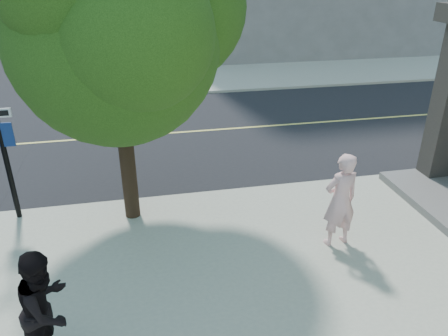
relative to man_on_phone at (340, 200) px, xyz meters
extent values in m
plane|color=black|center=(-6.05, 2.64, -1.10)|extent=(140.00, 140.00, 0.00)
cube|color=black|center=(-6.05, 7.14, -1.09)|extent=(140.00, 9.00, 0.01)
cube|color=#A6A693|center=(7.45, 24.14, -1.04)|extent=(29.00, 25.00, 0.12)
cube|color=#35302B|center=(3.65, 2.14, 1.12)|extent=(0.55, 0.55, 4.20)
imported|color=beige|center=(0.00, 0.00, 0.00)|extent=(0.77, 0.56, 1.95)
imported|color=black|center=(-5.09, -1.83, -0.06)|extent=(0.97, 1.08, 1.83)
cylinder|color=black|center=(-3.97, 1.89, 0.65)|extent=(0.32, 0.32, 3.25)
sphere|color=#2A5315|center=(-3.97, 1.89, 2.81)|extent=(3.97, 3.97, 3.97)
sphere|color=#2A5315|center=(-2.89, 2.44, 3.35)|extent=(3.07, 3.07, 3.07)
sphere|color=#2A5315|center=(-3.61, 0.90, 3.08)|extent=(2.70, 2.70, 2.70)
cylinder|color=black|center=(-6.45, 2.34, 0.96)|extent=(0.11, 0.11, 3.88)
cube|color=navy|center=(-6.40, 2.32, 0.96)|extent=(0.42, 0.04, 0.51)
camera|label=1|loc=(-3.65, -6.65, 4.15)|focal=34.83mm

